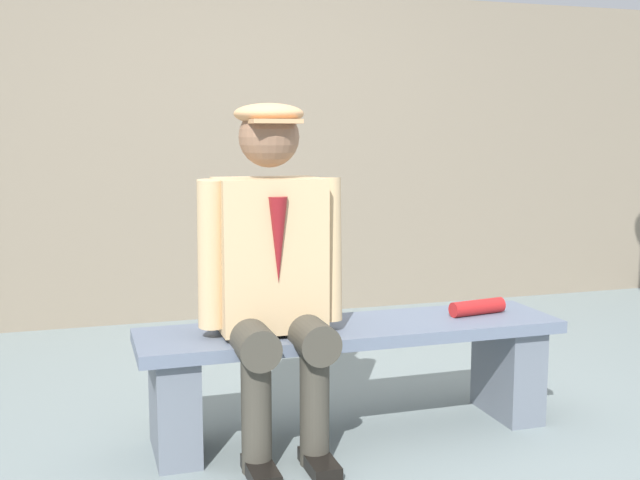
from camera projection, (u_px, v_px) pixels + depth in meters
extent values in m
plane|color=gray|center=(352.00, 433.00, 3.17)|extent=(30.00, 30.00, 0.00)
cube|color=slate|center=(353.00, 331.00, 3.12)|extent=(1.72, 0.42, 0.05)
cube|color=slate|center=(508.00, 369.00, 3.36)|extent=(0.16, 0.36, 0.40)
cube|color=slate|center=(174.00, 403.00, 2.93)|extent=(0.16, 0.36, 0.40)
cube|color=tan|center=(269.00, 253.00, 2.97)|extent=(0.40, 0.29, 0.58)
cylinder|color=#1E2338|center=(268.00, 186.00, 2.93)|extent=(0.22, 0.22, 0.06)
cone|color=maroon|center=(278.00, 240.00, 2.82)|extent=(0.07, 0.07, 0.32)
sphere|color=#8C664C|center=(269.00, 137.00, 2.89)|extent=(0.23, 0.23, 0.23)
ellipsoid|color=tan|center=(269.00, 114.00, 2.88)|extent=(0.26, 0.26, 0.08)
cube|color=tan|center=(276.00, 121.00, 2.79)|extent=(0.18, 0.10, 0.02)
cylinder|color=#403C33|center=(305.00, 332.00, 2.93)|extent=(0.15, 0.43, 0.15)
cylinder|color=#403C33|center=(315.00, 403.00, 2.84)|extent=(0.11, 0.11, 0.47)
cube|color=black|center=(319.00, 464.00, 2.82)|extent=(0.10, 0.24, 0.05)
cylinder|color=tan|center=(329.00, 249.00, 3.00)|extent=(0.11, 0.14, 0.56)
cylinder|color=#403C33|center=(248.00, 337.00, 2.86)|extent=(0.15, 0.43, 0.15)
cylinder|color=#403C33|center=(256.00, 409.00, 2.78)|extent=(0.11, 0.11, 0.47)
cube|color=black|center=(261.00, 471.00, 2.75)|extent=(0.10, 0.24, 0.05)
cylinder|color=tan|center=(211.00, 255.00, 2.86)|extent=(0.10, 0.13, 0.56)
cylinder|color=#B21E1E|center=(477.00, 307.00, 3.28)|extent=(0.26, 0.10, 0.06)
cube|color=gray|center=(238.00, 156.00, 5.18)|extent=(12.00, 0.24, 2.14)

